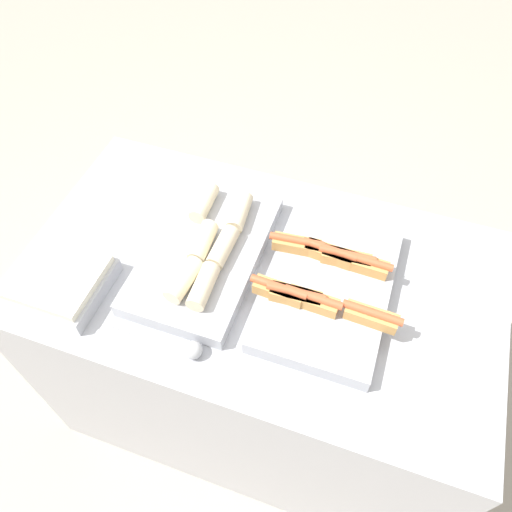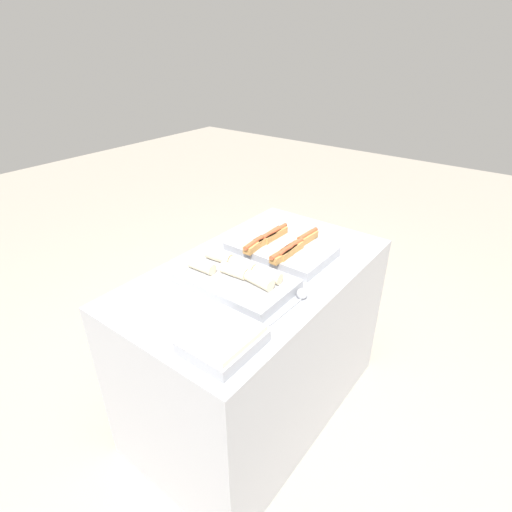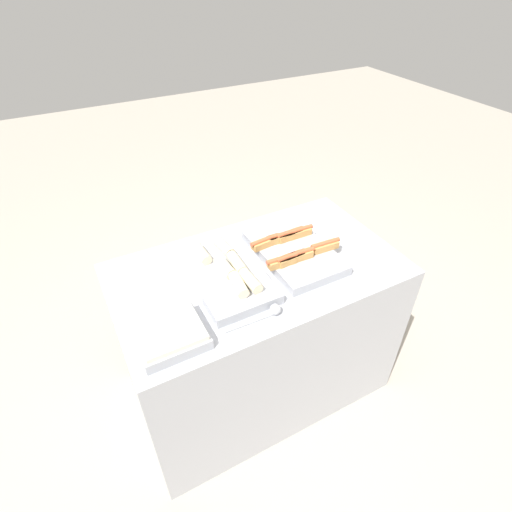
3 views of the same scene
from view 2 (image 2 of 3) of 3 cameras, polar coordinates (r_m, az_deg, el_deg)
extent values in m
plane|color=#ADA393|center=(2.54, 0.15, -20.27)|extent=(12.00, 12.00, 0.00)
cube|color=#A8AAB2|center=(2.21, 0.17, -12.36)|extent=(1.40, 0.81, 0.93)
cube|color=#A8AAB2|center=(2.07, 3.62, 0.96)|extent=(0.33, 0.51, 0.05)
cube|color=tan|center=(2.15, 3.02, 3.31)|extent=(0.14, 0.05, 0.04)
cylinder|color=#C15633|center=(2.14, 3.03, 3.80)|extent=(0.16, 0.03, 0.02)
cube|color=tan|center=(2.01, -0.31, 1.44)|extent=(0.14, 0.06, 0.04)
cylinder|color=#C15633|center=(2.00, -0.31, 1.96)|extent=(0.16, 0.04, 0.02)
cube|color=tan|center=(1.96, 4.46, 0.56)|extent=(0.14, 0.05, 0.04)
cylinder|color=#C15633|center=(1.95, 4.49, 1.09)|extent=(0.16, 0.03, 0.02)
cube|color=tan|center=(1.99, 5.21, 1.07)|extent=(0.14, 0.05, 0.04)
cylinder|color=#C15633|center=(1.98, 5.24, 1.59)|extent=(0.16, 0.03, 0.02)
cube|color=tan|center=(2.08, 1.32, 2.41)|extent=(0.14, 0.06, 0.04)
cylinder|color=#C15633|center=(2.07, 1.33, 2.91)|extent=(0.16, 0.04, 0.02)
cube|color=tan|center=(2.11, 2.15, 2.88)|extent=(0.14, 0.05, 0.04)
cylinder|color=#C15633|center=(2.10, 2.16, 3.37)|extent=(0.16, 0.03, 0.02)
cube|color=tan|center=(1.92, 3.67, 0.03)|extent=(0.14, 0.05, 0.04)
cylinder|color=#C15633|center=(1.91, 3.68, 0.56)|extent=(0.16, 0.03, 0.02)
cube|color=tan|center=(2.11, 7.39, 2.66)|extent=(0.14, 0.05, 0.04)
cylinder|color=#C15633|center=(2.10, 7.43, 3.16)|extent=(0.16, 0.03, 0.02)
cube|color=#A8AAB2|center=(1.81, -3.09, -3.48)|extent=(0.32, 0.53, 0.05)
cylinder|color=beige|center=(1.75, 1.64, -2.72)|extent=(0.06, 0.13, 0.05)
cylinder|color=beige|center=(1.78, -3.23, -2.07)|extent=(0.06, 0.14, 0.05)
cylinder|color=beige|center=(1.71, 0.46, -3.51)|extent=(0.07, 0.14, 0.05)
cylinder|color=beige|center=(1.90, -5.30, -0.03)|extent=(0.06, 0.14, 0.05)
cylinder|color=beige|center=(1.82, -1.85, -1.34)|extent=(0.06, 0.13, 0.05)
cylinder|color=beige|center=(1.83, -7.77, -1.41)|extent=(0.06, 0.13, 0.05)
cube|color=#A8AAB2|center=(1.48, -4.74, -12.12)|extent=(0.26, 0.24, 0.05)
cube|color=silver|center=(1.45, -4.80, -11.02)|extent=(0.24, 0.22, 0.02)
cylinder|color=#B2B5BA|center=(1.66, 4.41, -7.78)|extent=(0.24, 0.02, 0.01)
sphere|color=#B2B5BA|center=(1.73, 6.61, -5.36)|extent=(0.05, 0.05, 0.05)
camera|label=1|loc=(1.62, 35.41, 31.56)|focal=35.00mm
camera|label=3|loc=(0.74, 76.75, 30.51)|focal=28.00mm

